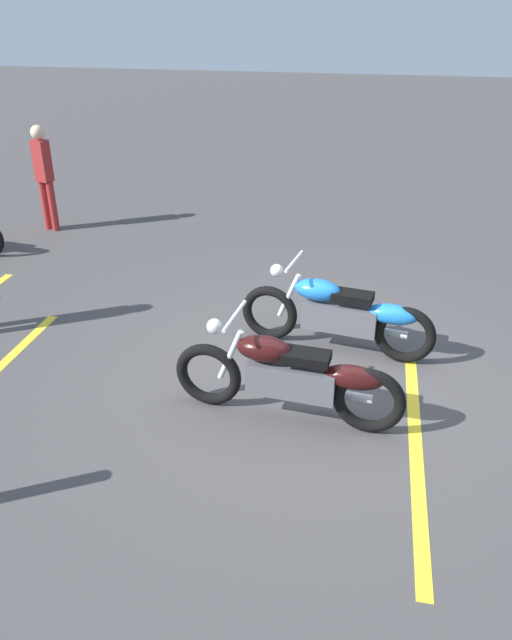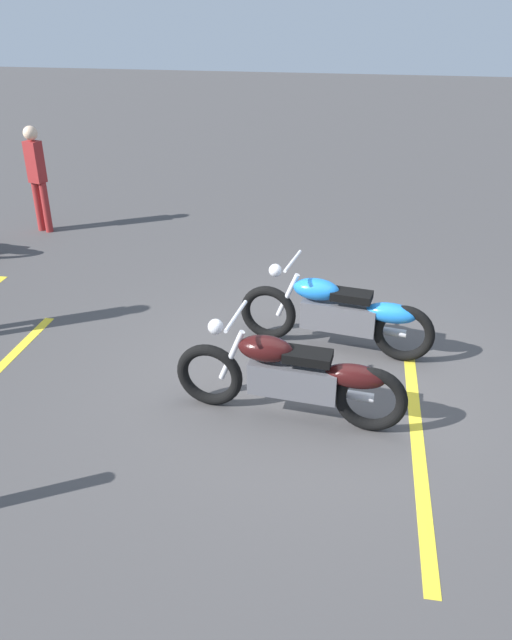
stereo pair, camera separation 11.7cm
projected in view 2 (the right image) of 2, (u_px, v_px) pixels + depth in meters
The scene contains 5 objects.
ground_plane at pixel (313, 379), 6.62m from camera, with size 60.00×60.00×0.00m, color #474444.
motorcycle_bright_foreground at pixel (340, 313), 6.97m from camera, with size 2.22×0.62×1.04m.
motorcycle_dark_foreground at pixel (294, 376), 5.82m from camera, with size 2.23×0.62×1.04m.
bystander_secondary at pixel (37, 174), 10.37m from camera, with size 0.29×0.26×1.77m.
parking_stripe_near at pixel (418, 449), 5.59m from camera, with size 3.20×0.12×0.01m, color yellow.
Camera 2 is at (-0.46, 5.60, 3.61)m, focal length 35.02 mm.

